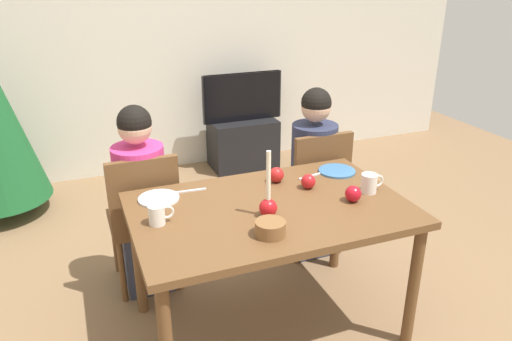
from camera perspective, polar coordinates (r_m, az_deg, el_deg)
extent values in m
plane|color=brown|center=(2.92, 1.50, -17.40)|extent=(7.68, 7.68, 0.00)
cube|color=beige|center=(4.77, -10.95, 15.33)|extent=(6.40, 0.10, 2.60)
cube|color=brown|center=(2.52, 1.66, -4.59)|extent=(1.40, 0.90, 0.04)
cylinder|color=brown|center=(2.73, 17.76, -12.66)|extent=(0.06, 0.06, 0.71)
cylinder|color=brown|center=(2.89, -13.49, -9.88)|extent=(0.06, 0.06, 0.71)
cylinder|color=brown|center=(3.26, 9.34, -5.56)|extent=(0.06, 0.06, 0.71)
cube|color=brown|center=(3.12, -12.95, -5.65)|extent=(0.40, 0.40, 0.04)
cube|color=brown|center=(2.85, -12.79, -2.94)|extent=(0.40, 0.04, 0.45)
cylinder|color=brown|center=(3.40, -10.25, -7.26)|extent=(0.04, 0.04, 0.41)
cylinder|color=brown|center=(3.37, -15.96, -8.15)|extent=(0.04, 0.04, 0.41)
cylinder|color=brown|center=(3.11, -8.94, -10.22)|extent=(0.04, 0.04, 0.41)
cylinder|color=brown|center=(3.08, -15.22, -11.24)|extent=(0.04, 0.04, 0.41)
cube|color=brown|center=(3.43, 6.10, -2.45)|extent=(0.40, 0.40, 0.04)
cube|color=brown|center=(3.19, 7.74, 0.25)|extent=(0.40, 0.04, 0.45)
cylinder|color=brown|center=(3.74, 7.10, -4.13)|extent=(0.04, 0.04, 0.41)
cylinder|color=brown|center=(3.60, 2.30, -5.05)|extent=(0.04, 0.04, 0.41)
cylinder|color=brown|center=(3.48, 9.73, -6.46)|extent=(0.04, 0.04, 0.41)
cylinder|color=brown|center=(3.34, 4.65, -7.57)|extent=(0.04, 0.04, 0.41)
cube|color=#33384C|center=(3.18, -12.47, -9.31)|extent=(0.28, 0.28, 0.45)
cylinder|color=#D1337A|center=(2.97, -13.23, -1.66)|extent=(0.30, 0.30, 0.48)
sphere|color=tan|center=(2.84, -13.86, 4.88)|extent=(0.19, 0.19, 0.19)
sphere|color=black|center=(2.83, -13.92, 5.46)|extent=(0.19, 0.19, 0.19)
cube|color=#33384C|center=(3.49, 6.33, -5.83)|extent=(0.28, 0.28, 0.45)
cylinder|color=#282D47|center=(3.29, 6.68, 1.30)|extent=(0.30, 0.30, 0.48)
sphere|color=tan|center=(3.18, 6.97, 7.27)|extent=(0.19, 0.19, 0.19)
sphere|color=black|center=(3.17, 7.00, 7.79)|extent=(0.19, 0.19, 0.19)
cube|color=black|center=(4.91, -1.52, 3.18)|extent=(0.64, 0.40, 0.48)
cube|color=black|center=(4.77, -1.58, 8.51)|extent=(0.79, 0.04, 0.46)
cube|color=black|center=(4.77, -1.57, 8.50)|extent=(0.76, 0.05, 0.46)
cylinder|color=brown|center=(4.52, -27.11, -3.61)|extent=(0.08, 0.08, 0.14)
sphere|color=red|center=(2.40, 1.42, -4.33)|extent=(0.09, 0.09, 0.09)
cylinder|color=#EFE5C6|center=(2.32, 1.46, -0.60)|extent=(0.02, 0.02, 0.25)
cylinder|color=silver|center=(2.63, -11.20, -3.19)|extent=(0.21, 0.21, 0.01)
cylinder|color=teal|center=(2.95, 9.35, -0.05)|extent=(0.22, 0.22, 0.01)
cylinder|color=silver|center=(2.37, -11.43, -5.06)|extent=(0.08, 0.08, 0.10)
torus|color=silver|center=(2.37, -10.23, -4.76)|extent=(0.07, 0.01, 0.07)
cylinder|color=silver|center=(2.71, 12.94, -1.46)|extent=(0.09, 0.09, 0.10)
torus|color=silver|center=(2.73, 13.91, -1.18)|extent=(0.07, 0.01, 0.07)
cube|color=silver|center=(2.69, -7.69, -2.35)|extent=(0.18, 0.03, 0.01)
cube|color=silver|center=(2.87, 6.44, -0.62)|extent=(0.18, 0.05, 0.01)
cylinder|color=brown|center=(2.24, 1.66, -6.70)|extent=(0.14, 0.14, 0.07)
sphere|color=#AC1B1A|center=(2.77, 2.37, -0.50)|extent=(0.09, 0.09, 0.09)
sphere|color=#AE101C|center=(2.59, 11.17, -2.66)|extent=(0.09, 0.09, 0.09)
sphere|color=red|center=(2.70, 6.07, -1.26)|extent=(0.08, 0.08, 0.08)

